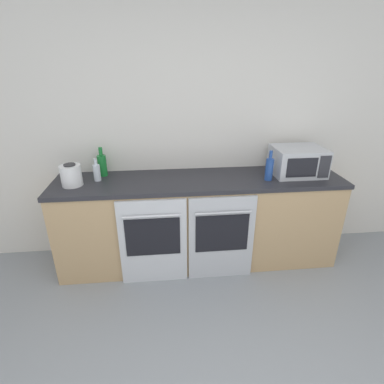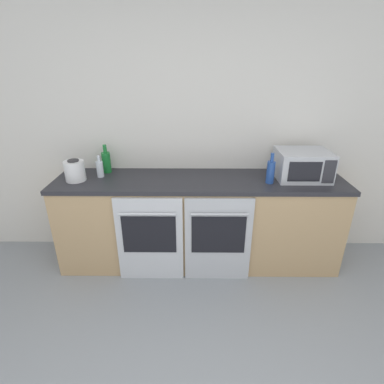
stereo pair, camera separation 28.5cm
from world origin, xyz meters
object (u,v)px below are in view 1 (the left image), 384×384
Objects in this scene: oven_right at (221,238)px; bottle_blue at (269,169)px; microwave at (298,161)px; kettle at (71,175)px; oven_left at (153,242)px; bottle_clear at (97,172)px; bottle_green at (102,165)px.

bottle_blue is at bearing 25.27° from oven_right.
kettle is (-2.09, -0.08, -0.04)m from microwave.
oven_right is at bearing 0.00° from oven_left.
oven_right is at bearing -11.38° from kettle.
oven_left is 3.03× the size of bottle_blue.
bottle_clear is at bearing 26.05° from kettle.
oven_right is 1.79× the size of microwave.
microwave is 2.10m from kettle.
bottle_green is (-1.54, 0.27, -0.00)m from bottle_blue.
bottle_blue is at bearing -5.14° from bottle_clear.
oven_left is 0.89m from bottle_green.
oven_right is 1.05m from microwave.
bottle_blue is at bearing -9.94° from bottle_green.
bottle_blue is at bearing -158.83° from microwave.
bottle_clear is 0.14m from bottle_green.
oven_right is (0.62, 0.00, 0.00)m from oven_left.
bottle_blue is 1.58m from bottle_clear.
bottle_green is at bearing 155.60° from oven_right.
bottle_clear is at bearing 174.86° from bottle_blue.
bottle_green is (0.03, 0.13, 0.03)m from bottle_clear.
bottle_clear is (-1.89, 0.02, -0.05)m from microwave.
microwave is at bearing 13.75° from oven_left.
bottle_clear is 1.05× the size of kettle.
bottle_clear reaches higher than kettle.
bottle_clear is 0.22m from kettle.
bottle_clear is at bearing 143.65° from oven_left.
microwave is 1.70× the size of bottle_blue.
kettle is at bearing -177.80° from microwave.
microwave is 2.27× the size of bottle_clear.
kettle is at bearing 178.57° from bottle_blue.
oven_left is 4.27× the size of kettle.
bottle_green is 1.40× the size of kettle.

